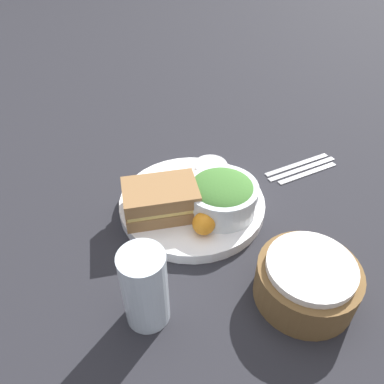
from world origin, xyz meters
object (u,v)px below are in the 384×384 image
Objects in this scene: drink_glass at (145,288)px; fork at (297,164)px; plate at (192,204)px; spoon at (308,173)px; sandwich at (161,200)px; salad_bowl at (222,194)px; knife at (302,169)px; bread_basket at (307,281)px; dressing_cup at (210,171)px.

fork is (-0.44, -0.22, -0.07)m from drink_glass.
spoon is at bearing 178.33° from plate.
plate is 0.08m from sandwich.
knife is (-0.24, -0.05, -0.05)m from salad_bowl.
sandwich is at bearing -176.27° from fork.
salad_bowl reaches higher than plate.
bread_basket is (-0.14, 0.25, -0.02)m from sandwich.
dressing_cup is at bearing -104.60° from salad_bowl.
knife is at bearing -177.22° from sandwich.
dressing_cup is 0.22m from knife.
spoon is at bearing 179.80° from sandwich.
bread_basket is 0.35m from fork.
sandwich reaches higher than spoon.
knife is 1.17× the size of spoon.
dressing_cup is 0.33m from drink_glass.
bread_basket is (-0.07, 0.26, 0.03)m from plate.
sandwich reaches higher than dressing_cup.
fork is 0.02m from knife.
drink_glass is at bearing -16.63° from bread_basket.
plate is 1.84× the size of spoon.
bread_basket is 0.86× the size of knife.
plate is 0.08m from dressing_cup.
bread_basket is 1.01× the size of spoon.
spoon is at bearing -157.81° from drink_glass.
dressing_cup is at bearing -143.82° from plate.
plate is at bearing 176.31° from spoon.
dressing_cup is at bearing -133.69° from drink_glass.
bread_basket is at bearing 106.11° from plate.
drink_glass is at bearing 46.31° from dressing_cup.
salad_bowl is 0.78× the size of fork.
salad_bowl is at bearing 131.99° from plate.
fork is (-0.21, 0.02, -0.04)m from dressing_cup.
plate is 4.20× the size of dressing_cup.
bread_basket is 0.32m from spoon.
salad_bowl reaches higher than dressing_cup.
salad_bowl is 0.22m from bread_basket.
salad_bowl is at bearing 160.60° from sandwich.
plate is 0.27m from bread_basket.
salad_bowl is at bearing -144.45° from drink_glass.
dressing_cup is (-0.06, -0.05, 0.03)m from plate.
sandwich is 0.88× the size of fork.
fork is at bearing 90.00° from spoon.
dressing_cup is 0.39× the size of fork.
knife is (-0.35, -0.02, -0.05)m from sandwich.
drink_glass reaches higher than dressing_cup.
dressing_cup is (-0.13, -0.05, -0.01)m from sandwich.
sandwich is 0.11m from salad_bowl.
bread_basket is at bearing 91.96° from dressing_cup.
spoon is (-0.00, 0.04, 0.00)m from fork.
sandwich reaches higher than knife.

